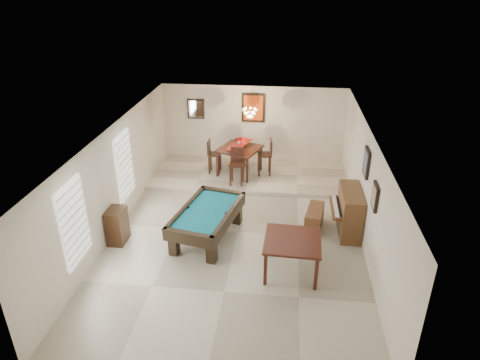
% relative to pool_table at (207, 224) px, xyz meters
% --- Properties ---
extents(ground_plane, '(6.00, 9.00, 0.02)m').
position_rel_pool_table_xyz_m(ground_plane, '(0.69, 0.32, -0.38)').
color(ground_plane, beige).
extents(wall_back, '(6.00, 0.04, 2.60)m').
position_rel_pool_table_xyz_m(wall_back, '(0.69, 4.82, 0.93)').
color(wall_back, silver).
rests_on(wall_back, ground_plane).
extents(wall_front, '(6.00, 0.04, 2.60)m').
position_rel_pool_table_xyz_m(wall_front, '(0.69, -4.18, 0.93)').
color(wall_front, silver).
rests_on(wall_front, ground_plane).
extents(wall_left, '(0.04, 9.00, 2.60)m').
position_rel_pool_table_xyz_m(wall_left, '(-2.31, 0.32, 0.93)').
color(wall_left, silver).
rests_on(wall_left, ground_plane).
extents(wall_right, '(0.04, 9.00, 2.60)m').
position_rel_pool_table_xyz_m(wall_right, '(3.69, 0.32, 0.93)').
color(wall_right, silver).
rests_on(wall_right, ground_plane).
extents(ceiling, '(6.00, 9.00, 0.04)m').
position_rel_pool_table_xyz_m(ceiling, '(0.69, 0.32, 2.23)').
color(ceiling, white).
rests_on(ceiling, wall_back).
extents(dining_step, '(6.00, 2.50, 0.12)m').
position_rel_pool_table_xyz_m(dining_step, '(0.69, 3.57, -0.31)').
color(dining_step, beige).
rests_on(dining_step, ground_plane).
extents(window_left_front, '(0.06, 1.00, 1.70)m').
position_rel_pool_table_xyz_m(window_left_front, '(-2.28, -1.88, 1.03)').
color(window_left_front, white).
rests_on(window_left_front, wall_left).
extents(window_left_rear, '(0.06, 1.00, 1.70)m').
position_rel_pool_table_xyz_m(window_left_rear, '(-2.28, 0.92, 1.03)').
color(window_left_rear, white).
rests_on(window_left_rear, wall_left).
extents(pool_table, '(1.64, 2.42, 0.74)m').
position_rel_pool_table_xyz_m(pool_table, '(0.00, 0.00, 0.00)').
color(pool_table, black).
rests_on(pool_table, ground_plane).
extents(square_table, '(1.22, 1.22, 0.81)m').
position_rel_pool_table_xyz_m(square_table, '(2.02, -1.10, 0.04)').
color(square_table, '#35140D').
rests_on(square_table, ground_plane).
extents(upright_piano, '(0.75, 1.34, 1.12)m').
position_rel_pool_table_xyz_m(upright_piano, '(3.29, 0.67, 0.19)').
color(upright_piano, brown).
rests_on(upright_piano, ground_plane).
extents(piano_bench, '(0.55, 1.01, 0.53)m').
position_rel_pool_table_xyz_m(piano_bench, '(2.59, 0.74, -0.10)').
color(piano_bench, brown).
rests_on(piano_bench, ground_plane).
extents(apothecary_chest, '(0.38, 0.57, 0.86)m').
position_rel_pool_table_xyz_m(apothecary_chest, '(-2.09, -0.40, 0.06)').
color(apothecary_chest, black).
rests_on(apothecary_chest, ground_plane).
extents(dining_table, '(1.50, 1.50, 0.97)m').
position_rel_pool_table_xyz_m(dining_table, '(0.37, 3.56, 0.23)').
color(dining_table, black).
rests_on(dining_table, dining_step).
extents(flower_vase, '(0.17, 0.17, 0.25)m').
position_rel_pool_table_xyz_m(flower_vase, '(0.37, 3.56, 0.84)').
color(flower_vase, '#AF0F0F').
rests_on(flower_vase, dining_table).
extents(dining_chair_south, '(0.43, 0.43, 1.11)m').
position_rel_pool_table_xyz_m(dining_chair_south, '(0.38, 2.80, 0.30)').
color(dining_chair_south, black).
rests_on(dining_chair_south, dining_step).
extents(dining_chair_north, '(0.37, 0.37, 0.96)m').
position_rel_pool_table_xyz_m(dining_chair_north, '(0.33, 4.26, 0.23)').
color(dining_chair_north, black).
rests_on(dining_chair_north, dining_step).
extents(dining_chair_west, '(0.39, 0.39, 1.05)m').
position_rel_pool_table_xyz_m(dining_chair_west, '(-0.41, 3.56, 0.28)').
color(dining_chair_west, black).
rests_on(dining_chair_west, dining_step).
extents(dining_chair_east, '(0.47, 0.47, 1.14)m').
position_rel_pool_table_xyz_m(dining_chair_east, '(1.15, 3.58, 0.32)').
color(dining_chair_east, black).
rests_on(dining_chair_east, dining_step).
extents(chandelier, '(0.44, 0.44, 0.60)m').
position_rel_pool_table_xyz_m(chandelier, '(0.69, 3.52, 1.83)').
color(chandelier, '#FFE5B2').
rests_on(chandelier, ceiling).
extents(back_painting, '(0.75, 0.06, 0.95)m').
position_rel_pool_table_xyz_m(back_painting, '(0.69, 4.78, 1.53)').
color(back_painting, '#D84C14').
rests_on(back_painting, wall_back).
extents(back_mirror, '(0.55, 0.06, 0.65)m').
position_rel_pool_table_xyz_m(back_mirror, '(-1.21, 4.78, 1.43)').
color(back_mirror, white).
rests_on(back_mirror, wall_back).
extents(right_picture_upper, '(0.06, 0.55, 0.65)m').
position_rel_pool_table_xyz_m(right_picture_upper, '(3.65, 0.62, 1.53)').
color(right_picture_upper, slate).
rests_on(right_picture_upper, wall_right).
extents(right_picture_lower, '(0.06, 0.45, 0.55)m').
position_rel_pool_table_xyz_m(right_picture_lower, '(3.65, -0.68, 1.33)').
color(right_picture_lower, gray).
rests_on(right_picture_lower, wall_right).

